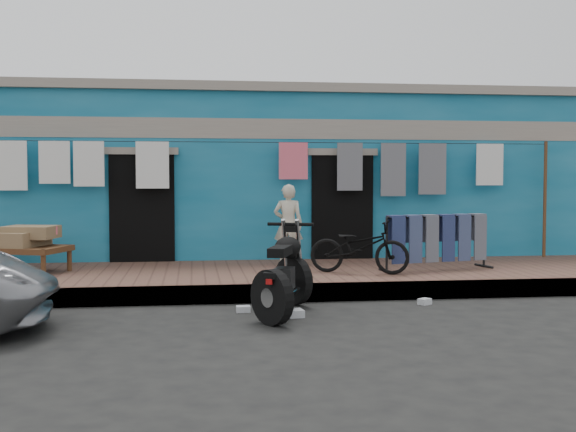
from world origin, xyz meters
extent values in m
plane|color=black|center=(0.00, 0.00, 0.00)|extent=(80.00, 80.00, 0.00)
cube|color=brown|center=(0.00, 3.00, 0.12)|extent=(28.00, 3.00, 0.25)
cube|color=gray|center=(0.00, 1.55, 0.12)|extent=(28.00, 0.10, 0.25)
cube|color=#0F6188|center=(0.00, 7.00, 1.60)|extent=(12.00, 5.00, 3.20)
cube|color=#9E9384|center=(0.00, 4.56, 2.55)|extent=(12.00, 0.14, 0.35)
cube|color=#9E9384|center=(0.00, 7.00, 3.28)|extent=(12.20, 5.20, 0.16)
cube|color=black|center=(-2.20, 4.48, 1.05)|extent=(1.10, 0.10, 2.10)
cube|color=black|center=(1.30, 4.48, 1.05)|extent=(1.10, 0.10, 2.10)
cylinder|color=brown|center=(5.00, 4.25, 1.30)|extent=(0.06, 0.06, 2.10)
cylinder|color=black|center=(0.00, 4.25, 2.30)|extent=(10.00, 0.01, 0.01)
cube|color=silver|center=(-4.34, 4.25, 1.89)|extent=(0.60, 0.02, 0.81)
cube|color=silver|center=(-3.60, 4.25, 1.95)|extent=(0.50, 0.02, 0.71)
cube|color=silver|center=(-3.05, 4.25, 1.92)|extent=(0.50, 0.02, 0.75)
cube|color=silver|center=(-2.01, 4.25, 1.91)|extent=(0.55, 0.02, 0.79)
cube|color=#E75D71|center=(0.39, 4.25, 1.98)|extent=(0.50, 0.02, 0.63)
cube|color=slate|center=(1.39, 4.25, 1.88)|extent=(0.45, 0.02, 0.83)
cube|color=slate|center=(2.17, 4.25, 1.83)|extent=(0.45, 0.02, 0.93)
cube|color=slate|center=(2.88, 4.25, 1.85)|extent=(0.50, 0.02, 0.90)
cube|color=silver|center=(3.94, 4.25, 1.93)|extent=(0.50, 0.02, 0.74)
imported|color=beige|center=(0.23, 3.70, 0.92)|extent=(0.54, 0.42, 1.34)
imported|color=black|center=(1.15, 2.50, 0.73)|extent=(1.58, 1.09, 0.97)
cube|color=silver|center=(-0.71, 0.90, 0.04)|extent=(0.17, 0.14, 0.08)
cube|color=silver|center=(1.72, 1.12, 0.04)|extent=(0.20, 0.19, 0.08)
cube|color=silver|center=(-0.11, 0.51, 0.04)|extent=(0.21, 0.25, 0.09)
camera|label=1|loc=(-1.33, -8.09, 1.68)|focal=45.00mm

